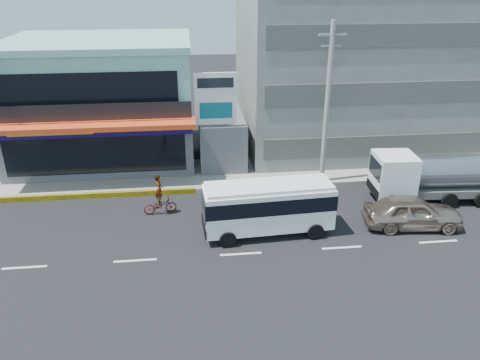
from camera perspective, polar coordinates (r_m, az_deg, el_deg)
The scene contains 12 objects.
ground at distance 22.73m, azimuth 0.10°, elevation -9.01°, with size 120.00×120.00×0.00m, color black.
sidewalk at distance 31.78m, azimuth 7.12°, elevation 1.16°, with size 70.00×5.00×0.30m, color gray.
shop_building at distance 34.43m, azimuth -16.18°, elevation 8.95°, with size 12.40×11.70×8.00m.
concrete_building at distance 36.46m, azimuth 13.60°, elevation 14.86°, with size 16.00×12.00×14.00m, color gray.
gap_structure at distance 32.79m, azimuth -2.30°, elevation 5.05°, with size 3.00×6.00×3.50m, color #4C4C51.
satellite_dish at distance 31.29m, azimuth -2.21°, elevation 7.62°, with size 1.50×1.50×0.15m, color slate.
billboard at distance 29.16m, azimuth -2.97°, elevation 9.15°, with size 2.60×0.18×6.90m.
utility_pole_near at distance 28.52m, azimuth 10.57°, elevation 8.89°, with size 1.60×0.30×10.00m.
minibus at distance 23.73m, azimuth 3.46°, elevation -2.98°, with size 6.68×2.63×2.75m.
sedan at distance 26.23m, azimuth 20.30°, elevation -3.69°, with size 2.03×5.05×1.72m, color tan.
tanker_truck at distance 29.36m, azimuth 22.29°, elevation 0.47°, with size 7.49×2.78×2.90m.
motorcycle_rider at distance 26.36m, azimuth -9.75°, elevation -2.52°, with size 1.90×0.93×2.34m.
Camera 1 is at (-2.19, -18.94, 12.38)m, focal length 35.00 mm.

